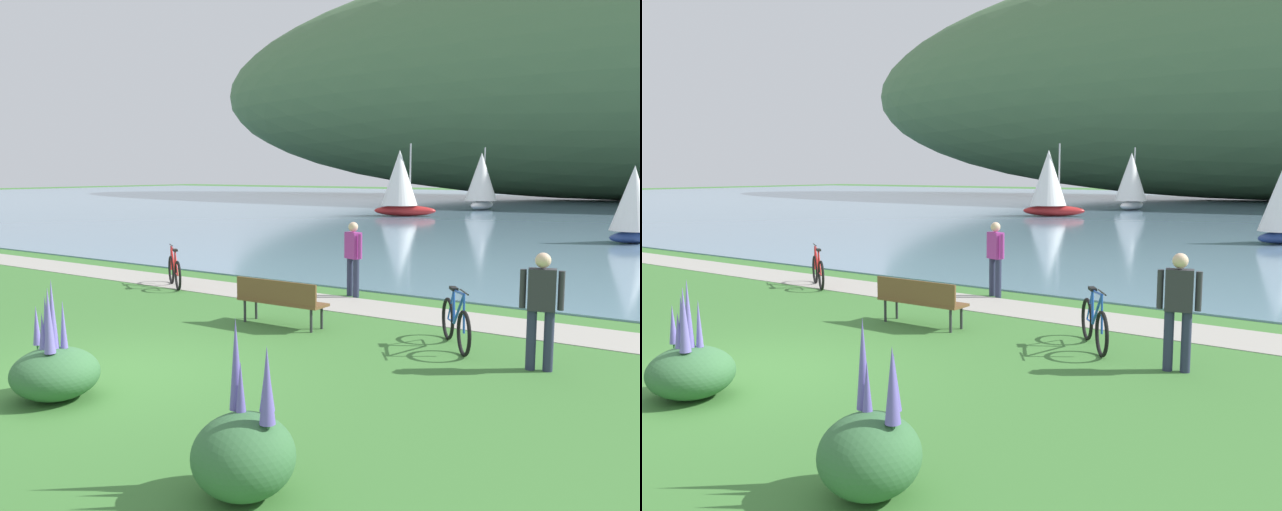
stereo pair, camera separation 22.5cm
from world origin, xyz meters
The scene contains 13 objects.
ground_plane centered at (0.00, 0.00, 0.00)m, with size 200.00×200.00×0.00m, color #3D7533.
distant_hillside centered at (-5.64, 64.32, 12.27)m, with size 96.87×28.00×24.47m, color #4C7047.
shoreline_path centered at (0.00, 6.10, 0.01)m, with size 60.00×1.50×0.01m, color #A39E93.
park_bench_near_camera centered at (0.13, 3.71, 0.52)m, with size 1.81×0.50×0.88m.
bicycle_leaning_near_bench centered at (3.41, 4.14, 0.40)m, with size 1.12×1.45×1.01m.
bicycle_beside_path centered at (-4.63, 5.59, 0.40)m, with size 1.49×1.06×1.01m.
person_at_shoreline centered at (-0.31, 6.99, 0.98)m, with size 0.57×0.35×1.71m.
person_on_the_grass centered at (4.92, 3.63, 0.98)m, with size 0.59×0.31×1.71m.
echium_bush_closest_to_camera centered at (0.27, -1.06, 0.37)m, with size 1.09×1.09×1.53m.
echium_bush_beside_closest centered at (3.93, -1.67, 0.42)m, with size 0.93×0.93×1.56m.
sailboat_nearest_to_shore centered at (2.83, 22.67, 1.60)m, with size 2.30×2.84×3.31m.
sailboat_mid_bay centered at (-12.21, 31.80, 2.16)m, with size 3.92×3.04×4.50m.
sailboat_toward_hillside centered at (-10.56, 41.19, 2.16)m, with size 2.36×3.88×4.51m.
Camera 1 is at (7.67, -5.93, 2.85)m, focal length 37.87 mm.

